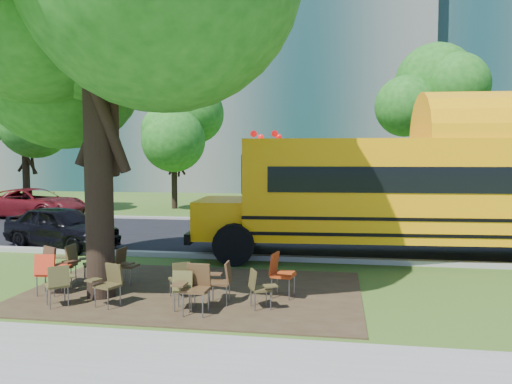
% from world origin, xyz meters
% --- Properties ---
extents(ground, '(160.00, 160.00, 0.00)m').
position_xyz_m(ground, '(0.00, 0.00, 0.00)').
color(ground, '#2E4E18').
rests_on(ground, ground).
extents(sidewalk, '(60.00, 4.00, 0.04)m').
position_xyz_m(sidewalk, '(0.00, -5.00, 0.02)').
color(sidewalk, gray).
rests_on(sidewalk, ground).
extents(dirt_patch, '(7.00, 4.50, 0.03)m').
position_xyz_m(dirt_patch, '(1.00, -0.50, 0.01)').
color(dirt_patch, '#382819').
rests_on(dirt_patch, ground).
extents(asphalt_road, '(80.00, 8.00, 0.04)m').
position_xyz_m(asphalt_road, '(0.00, 7.00, 0.02)').
color(asphalt_road, black).
rests_on(asphalt_road, ground).
extents(kerb_near, '(80.00, 0.25, 0.14)m').
position_xyz_m(kerb_near, '(0.00, 3.00, 0.07)').
color(kerb_near, gray).
rests_on(kerb_near, ground).
extents(kerb_far, '(80.00, 0.25, 0.14)m').
position_xyz_m(kerb_far, '(0.00, 11.10, 0.07)').
color(kerb_far, gray).
rests_on(kerb_far, ground).
extents(building_main, '(38.00, 16.00, 22.00)m').
position_xyz_m(building_main, '(-8.00, 36.00, 11.00)').
color(building_main, slate).
rests_on(building_main, ground).
extents(bg_tree_0, '(5.20, 5.20, 7.18)m').
position_xyz_m(bg_tree_0, '(-12.00, 13.00, 4.57)').
color(bg_tree_0, black).
rests_on(bg_tree_0, ground).
extents(bg_tree_2, '(4.80, 4.80, 6.62)m').
position_xyz_m(bg_tree_2, '(-5.00, 16.00, 4.21)').
color(bg_tree_2, black).
rests_on(bg_tree_2, ground).
extents(bg_tree_3, '(5.60, 5.60, 7.84)m').
position_xyz_m(bg_tree_3, '(8.00, 14.00, 5.03)').
color(bg_tree_3, black).
rests_on(bg_tree_3, ground).
extents(school_bus, '(13.86, 3.97, 3.35)m').
position_xyz_m(school_bus, '(7.42, 3.99, 1.94)').
color(school_bus, '#FDA407').
rests_on(school_bus, ground).
extents(chair_0, '(0.60, 0.59, 0.90)m').
position_xyz_m(chair_0, '(-1.83, -1.31, 0.56)').
color(chair_0, red).
rests_on(chair_0, ground).
extents(chair_1, '(0.81, 0.64, 0.97)m').
position_xyz_m(chair_1, '(-1.93, -0.87, 0.60)').
color(chair_1, '#452718').
rests_on(chair_1, ground).
extents(chair_2, '(0.56, 0.71, 0.83)m').
position_xyz_m(chair_2, '(-1.20, -1.99, 0.51)').
color(chair_2, brown).
rests_on(chair_2, ground).
extents(chair_3, '(0.65, 0.51, 0.83)m').
position_xyz_m(chair_3, '(-0.29, -1.80, 0.51)').
color(chair_3, '#453B1E').
rests_on(chair_3, ground).
extents(chair_4, '(0.53, 0.51, 0.80)m').
position_xyz_m(chair_4, '(1.24, -1.85, 0.50)').
color(chair_4, brown).
rests_on(chair_4, ground).
extents(chair_5, '(0.61, 0.54, 0.92)m').
position_xyz_m(chair_5, '(1.47, -1.98, 0.57)').
color(chair_5, '#4B331A').
rests_on(chair_5, ground).
extents(chair_6, '(0.52, 0.55, 0.84)m').
position_xyz_m(chair_6, '(1.81, -1.29, 0.52)').
color(chair_6, '#4B311A').
rests_on(chair_6, ground).
extents(chair_7, '(0.61, 0.53, 0.77)m').
position_xyz_m(chair_7, '(2.56, -1.53, 0.48)').
color(chair_7, '#4C4221').
rests_on(chair_7, ground).
extents(chair_8, '(0.58, 0.62, 0.95)m').
position_xyz_m(chair_8, '(-1.86, -0.59, 0.59)').
color(chair_8, '#4F4222').
rests_on(chair_8, ground).
extents(chair_9, '(0.65, 0.52, 0.78)m').
position_xyz_m(chair_9, '(-1.53, 0.00, 0.48)').
color(chair_9, '#41391C').
rests_on(chair_9, ground).
extents(chair_10, '(0.49, 0.59, 0.83)m').
position_xyz_m(chair_10, '(-0.69, -0.15, 0.51)').
color(chair_10, '#412E17').
rests_on(chair_10, ground).
extents(chair_11, '(0.52, 0.65, 0.78)m').
position_xyz_m(chair_11, '(0.91, -1.07, 0.48)').
color(chair_11, '#453F1D').
rests_on(chair_11, ground).
extents(chair_12, '(0.55, 0.69, 0.93)m').
position_xyz_m(chair_12, '(2.87, -0.70, 0.57)').
color(chair_12, '#A83712').
rests_on(chair_12, ground).
extents(black_car, '(4.24, 2.71, 1.34)m').
position_xyz_m(black_car, '(-4.58, 3.80, 0.67)').
color(black_car, black).
rests_on(black_car, ground).
extents(bg_car_red, '(5.38, 3.07, 1.41)m').
position_xyz_m(bg_car_red, '(-10.01, 10.59, 0.71)').
color(bg_car_red, '#570E14').
rests_on(bg_car_red, ground).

